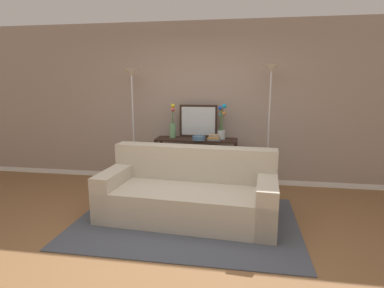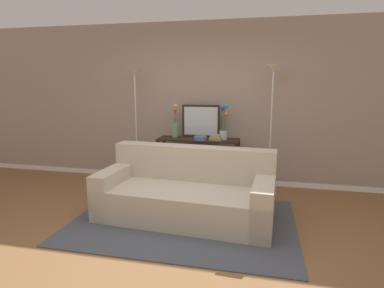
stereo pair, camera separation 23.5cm
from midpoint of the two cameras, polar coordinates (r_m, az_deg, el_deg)
ground_plane at (r=3.61m, az=-2.73°, el=-17.65°), size 16.00×16.00×0.02m
back_wall at (r=5.45m, az=3.59°, el=7.19°), size 12.00×0.15×2.72m
area_rug at (r=4.10m, az=0.11°, el=-13.75°), size 2.75×1.92×0.01m
couch at (r=4.13m, az=0.67°, el=-9.01°), size 2.26×1.12×0.88m
console_table at (r=5.17m, az=2.45°, el=-1.80°), size 1.32×0.39×0.83m
floor_lamp_left at (r=5.26m, az=-8.98°, el=8.71°), size 0.28×0.28×1.93m
floor_lamp_right at (r=4.90m, az=15.70°, el=8.72°), size 0.28×0.28×1.98m
wall_mirror at (r=5.24m, az=2.89°, el=4.16°), size 0.63×0.02×0.54m
vase_tall_flowers at (r=5.22m, az=-1.79°, el=3.47°), size 0.10×0.12×0.56m
vase_short_flowers at (r=5.06m, az=7.08°, el=3.48°), size 0.14×0.13×0.57m
fruit_bowl at (r=4.98m, az=2.89°, el=1.07°), size 0.21×0.21×0.07m
book_stack at (r=4.98m, az=5.63°, el=1.09°), size 0.21×0.15×0.09m
book_row_under_console at (r=5.38m, az=-1.37°, el=-6.97°), size 0.37×0.18×0.12m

